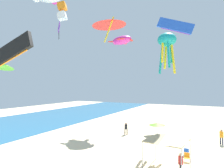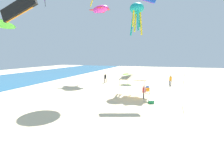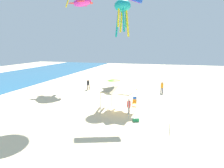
% 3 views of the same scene
% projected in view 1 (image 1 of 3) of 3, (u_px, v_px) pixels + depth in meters
% --- Properties ---
extents(canopy_tent, '(3.67, 3.73, 3.12)m').
position_uv_depth(canopy_tent, '(167.00, 137.00, 16.98)').
color(canopy_tent, '#B7B7BC').
rests_on(canopy_tent, ground).
extents(beach_umbrella, '(2.29, 2.28, 2.23)m').
position_uv_depth(beach_umbrella, '(157.00, 124.00, 26.73)').
color(beach_umbrella, silver).
rests_on(beach_umbrella, ground).
extents(folding_chair_facing_ocean, '(0.68, 0.59, 0.82)m').
position_uv_depth(folding_chair_facing_ocean, '(187.00, 157.00, 18.49)').
color(folding_chair_facing_ocean, black).
rests_on(folding_chair_facing_ocean, ground).
extents(folding_chair_near_cooler, '(0.66, 0.58, 0.82)m').
position_uv_depth(folding_chair_near_cooler, '(186.00, 151.00, 20.16)').
color(folding_chair_near_cooler, black).
rests_on(folding_chair_near_cooler, ground).
extents(person_near_umbrella, '(0.43, 0.47, 1.83)m').
position_uv_depth(person_near_umbrella, '(126.00, 127.00, 28.99)').
color(person_near_umbrella, brown).
rests_on(person_near_umbrella, ground).
extents(person_by_tent, '(0.46, 0.41, 1.71)m').
position_uv_depth(person_by_tent, '(181.00, 162.00, 15.95)').
color(person_by_tent, black).
rests_on(person_by_tent, ground).
extents(person_beachcomber, '(0.45, 0.45, 1.90)m').
position_uv_depth(person_beachcomber, '(221.00, 135.00, 24.07)').
color(person_beachcomber, '#33384C').
rests_on(person_beachcomber, ground).
extents(kite_turtle_magenta, '(5.23, 5.26, 1.95)m').
position_uv_depth(kite_turtle_magenta, '(122.00, 40.00, 35.14)').
color(kite_turtle_magenta, '#E02D9E').
extents(kite_parafoil_blue, '(0.71, 3.91, 2.35)m').
position_uv_depth(kite_parafoil_blue, '(175.00, 26.00, 20.44)').
color(kite_parafoil_blue, blue).
extents(kite_box_orange, '(2.05, 2.17, 3.37)m').
position_uv_depth(kite_box_orange, '(62.00, 11.00, 35.35)').
color(kite_box_orange, orange).
extents(kite_octopus_teal, '(2.39, 2.39, 5.31)m').
position_uv_depth(kite_octopus_teal, '(167.00, 42.00, 24.67)').
color(kite_octopus_teal, teal).
extents(kite_diamond_purple, '(1.84, 2.29, 4.12)m').
position_uv_depth(kite_diamond_purple, '(59.00, 28.00, 41.47)').
color(kite_diamond_purple, purple).
extents(kite_delta_red, '(5.17, 5.18, 3.08)m').
position_uv_depth(kite_delta_red, '(109.00, 22.00, 21.17)').
color(kite_delta_red, red).
extents(kite_parafoil_black, '(0.69, 4.50, 2.70)m').
position_uv_depth(kite_parafoil_black, '(11.00, 51.00, 14.90)').
color(kite_parafoil_black, black).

